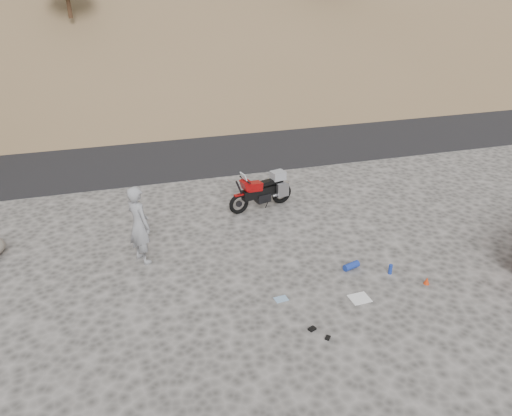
# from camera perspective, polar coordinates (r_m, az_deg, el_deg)

# --- Properties ---
(ground) EXTENTS (140.00, 140.00, 0.00)m
(ground) POSITION_cam_1_polar(r_m,az_deg,el_deg) (11.50, 0.34, -6.86)
(ground) COLOR #413F3C
(ground) RESTS_ON ground
(road) EXTENTS (120.00, 7.00, 0.05)m
(road) POSITION_cam_1_polar(r_m,az_deg,el_deg) (19.48, -7.24, 7.27)
(road) COLOR black
(road) RESTS_ON ground
(motorcycle) EXTENTS (1.98, 0.87, 1.20)m
(motorcycle) POSITION_cam_1_polar(r_m,az_deg,el_deg) (14.03, 0.90, 1.99)
(motorcycle) COLOR black
(motorcycle) RESTS_ON ground
(man) EXTENTS (0.73, 0.82, 1.89)m
(man) POSITION_cam_1_polar(r_m,az_deg,el_deg) (12.08, -12.76, -5.81)
(man) COLOR gray
(man) RESTS_ON ground
(gear_white_cloth) EXTENTS (0.43, 0.38, 0.01)m
(gear_white_cloth) POSITION_cam_1_polar(r_m,az_deg,el_deg) (10.76, 11.76, -10.08)
(gear_white_cloth) COLOR white
(gear_white_cloth) RESTS_ON ground
(gear_blue_mat) EXTENTS (0.42, 0.27, 0.16)m
(gear_blue_mat) POSITION_cam_1_polar(r_m,az_deg,el_deg) (11.63, 10.84, -6.51)
(gear_blue_mat) COLOR navy
(gear_blue_mat) RESTS_ON ground
(gear_bottle) EXTENTS (0.10, 0.10, 0.23)m
(gear_bottle) POSITION_cam_1_polar(r_m,az_deg,el_deg) (11.64, 15.11, -6.77)
(gear_bottle) COLOR navy
(gear_bottle) RESTS_ON ground
(gear_funnel) EXTENTS (0.14, 0.14, 0.16)m
(gear_funnel) POSITION_cam_1_polar(r_m,az_deg,el_deg) (11.55, 18.94, -7.86)
(gear_funnel) COLOR red
(gear_funnel) RESTS_ON ground
(gear_glove_a) EXTENTS (0.17, 0.15, 0.04)m
(gear_glove_a) POSITION_cam_1_polar(r_m,az_deg,el_deg) (9.83, 6.43, -13.57)
(gear_glove_a) COLOR black
(gear_glove_a) RESTS_ON ground
(gear_glove_b) EXTENTS (0.14, 0.14, 0.04)m
(gear_glove_b) POSITION_cam_1_polar(r_m,az_deg,el_deg) (9.68, 8.21, -14.45)
(gear_glove_b) COLOR black
(gear_glove_b) RESTS_ON ground
(gear_blue_cloth) EXTENTS (0.29, 0.23, 0.01)m
(gear_blue_cloth) POSITION_cam_1_polar(r_m,az_deg,el_deg) (10.54, 2.89, -10.35)
(gear_blue_cloth) COLOR #7FA0C4
(gear_blue_cloth) RESTS_ON ground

